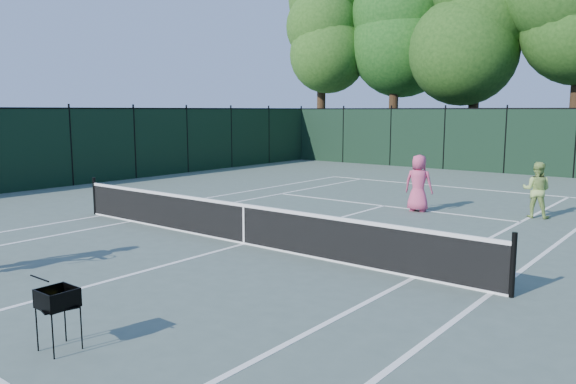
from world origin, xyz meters
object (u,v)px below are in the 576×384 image
Objects in this scene: player_green at (537,190)px; ball_hopper at (57,299)px; loose_ball_midcourt at (52,305)px; player_pink at (419,183)px.

player_green is 13.04m from ball_hopper.
ball_hopper reaches higher than loose_ball_midcourt.
player_pink reaches higher than player_green.
ball_hopper is (-2.22, -12.85, -0.11)m from player_green.
loose_ball_midcourt is (-0.75, -11.00, -0.80)m from player_pink.
player_pink reaches higher than ball_hopper.
player_pink is 1.08× the size of player_green.
player_pink is 11.75m from ball_hopper.
ball_hopper is 11.66× the size of loose_ball_midcourt.
ball_hopper is (0.77, -11.73, -0.17)m from player_pink.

